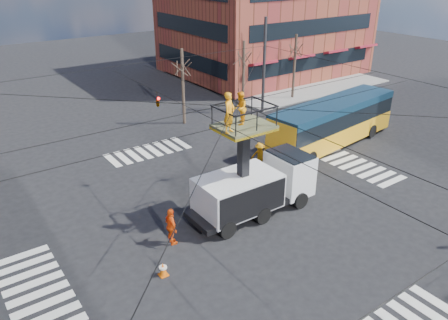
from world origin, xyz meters
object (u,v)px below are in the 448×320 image
traffic_cone (163,269)px  flagger (260,156)px  utility_truck (255,175)px  city_bus (333,122)px  worker_ground (171,227)px

traffic_cone → flagger: 11.41m
utility_truck → traffic_cone: (-6.43, -1.85, -1.83)m
utility_truck → city_bus: (10.25, 3.91, -0.42)m
worker_ground → flagger: size_ratio=1.04×
city_bus → flagger: size_ratio=6.42×
utility_truck → worker_ground: 5.16m
utility_truck → traffic_cone: bearing=-163.8°
city_bus → worker_ground: size_ratio=6.17×
flagger → utility_truck: bearing=-73.2°
traffic_cone → worker_ground: (1.42, 1.78, 0.62)m
utility_truck → worker_ground: (-5.02, -0.07, -1.21)m
traffic_cone → worker_ground: worker_ground is taller
city_bus → flagger: bearing=174.4°
worker_ground → flagger: (8.49, 3.85, -0.04)m
utility_truck → flagger: size_ratio=3.90×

